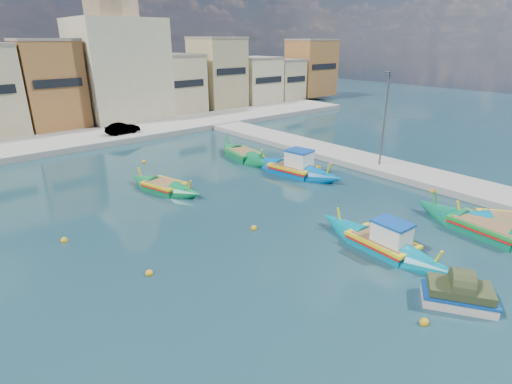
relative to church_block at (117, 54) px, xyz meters
name	(u,v)px	position (x,y,z in m)	size (l,w,h in m)	color
ground	(274,275)	(-10.00, -40.00, -8.41)	(160.00, 160.00, 0.00)	#13323A
east_quay	(453,185)	(8.00, -40.00, -8.16)	(4.00, 70.00, 0.50)	gray
north_quay	(64,142)	(-10.00, -8.00, -8.11)	(80.00, 8.00, 0.60)	gray
north_townhouses	(96,85)	(-3.32, -0.64, -3.41)	(83.20, 7.87, 10.19)	tan
church_block	(117,54)	(0.00, 0.00, 0.00)	(10.00, 10.00, 19.10)	beige
quay_street_lamp	(384,118)	(7.44, -34.00, -4.07)	(1.18, 0.16, 8.00)	#595B60
luzzu_turquoise_cabin	(383,244)	(-4.07, -41.87, -8.08)	(2.32, 8.51, 2.70)	#007D97
luzzu_blue_cabin	(294,170)	(1.30, -30.15, -8.02)	(3.60, 9.32, 3.22)	#005AA4
luzzu_cyan_mid	(244,155)	(1.07, -23.96, -8.13)	(3.47, 9.02, 2.60)	#0A6D3C
luzzu_green	(164,187)	(-8.51, -26.71, -8.17)	(3.64, 7.37, 2.25)	#0B753E
luzzu_blue_south	(486,230)	(1.90, -44.65, -8.13)	(3.05, 9.29, 2.63)	#0A6E4D
luzzu_cyan_south	(510,224)	(3.71, -45.23, -8.14)	(6.24, 7.65, 2.48)	#0073A1
tender_near	(459,295)	(-5.65, -46.49, -7.98)	(2.82, 3.22, 1.40)	beige
mooring_buoys	(238,222)	(-7.83, -34.53, -8.33)	(22.71, 27.29, 0.36)	gold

